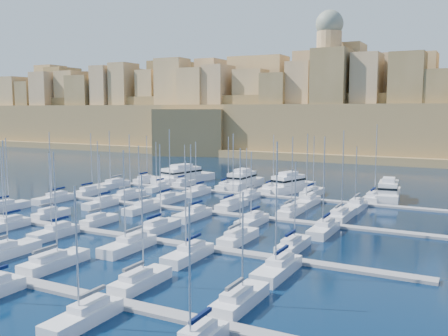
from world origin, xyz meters
The scene contains 50 objects.
ground centered at (0.00, 0.00, 0.00)m, with size 600.00×600.00×0.00m, color black.
pontoon_near centered at (0.00, -34.00, 0.20)m, with size 84.00×2.00×0.40m, color slate.
pontoon_mid_near centered at (0.00, -12.00, 0.20)m, with size 84.00×2.00×0.40m, color slate.
pontoon_mid_far centered at (0.00, 10.00, 0.20)m, with size 84.00×2.00×0.40m, color slate.
pontoon_far centered at (0.00, 32.00, 0.20)m, with size 84.00×2.00×0.40m, color slate.
sailboat_2 centered at (-11.03, -28.10, 0.77)m, with size 3.01×10.03×16.09m.
sailboat_3 centered at (-1.57, -28.30, 0.76)m, with size 2.89×9.64×14.95m.
sailboat_4 centered at (12.30, -28.78, 0.73)m, with size 2.60×8.66×13.02m.
sailboat_5 centered at (24.69, -28.66, 0.73)m, with size 2.67×8.92×12.00m.
sailboat_10 centered at (13.65, -39.21, 0.73)m, with size 2.59×8.65×13.40m.
sailboat_12 centered at (-37.47, -6.47, 0.75)m, with size 2.78×9.28×14.62m.
sailboat_13 centered at (-24.38, -7.35, 0.71)m, with size 2.25×7.50×11.44m.
sailboat_14 centered at (-12.87, -7.32, 0.72)m, with size 2.27×7.56×12.46m.
sailboat_15 centered at (-0.82, -6.54, 0.75)m, with size 2.75×9.15×14.58m.
sailboat_16 centered at (13.66, -6.53, 0.75)m, with size 2.75×9.17×14.48m.
sailboat_17 centered at (22.47, -6.83, 0.73)m, with size 2.57×8.57×12.82m.
sailboat_19 centered at (-24.30, -16.96, 0.74)m, with size 2.44×8.13×13.98m.
sailboat_20 centered at (-13.11, -17.18, 0.74)m, with size 2.57×8.58×13.56m.
sailboat_21 centered at (1.86, -17.82, 0.76)m, with size 2.97×9.89×14.63m.
sailboat_22 centered at (11.67, -17.53, 0.74)m, with size 2.79×9.29×13.60m.
sailboat_23 centered at (24.46, -17.82, 0.77)m, with size 2.97×9.88×16.47m.
sailboat_24 centered at (-35.45, 15.21, 0.75)m, with size 2.59×8.64×14.70m.
sailboat_25 centered at (-24.48, 15.48, 0.75)m, with size 2.76×9.19×14.67m.
sailboat_26 centered at (-13.87, 15.64, 0.76)m, with size 2.86×9.52×15.96m.
sailboat_27 centered at (1.33, 15.71, 0.76)m, with size 2.90×9.67×15.37m.
sailboat_28 centered at (13.95, 15.41, 0.75)m, with size 2.71×9.05×15.11m.
sailboat_29 centered at (23.30, 16.12, 0.78)m, with size 3.15×10.48×16.47m.
sailboat_30 centered at (-35.89, 4.32, 0.76)m, with size 2.88×9.59×15.44m.
sailboat_31 centered at (-23.22, 4.85, 0.74)m, with size 2.55×8.52×13.86m.
sailboat_32 centered at (-12.81, 4.68, 0.74)m, with size 2.66×8.87×13.35m.
sailboat_33 centered at (-0.88, 4.29, 0.75)m, with size 2.89×9.65×13.97m.
sailboat_34 centered at (10.90, 4.65, 0.73)m, with size 2.68×8.92×13.11m.
sailboat_35 centered at (23.65, 4.28, 0.77)m, with size 2.90×9.68×15.98m.
sailboat_36 centered at (-35.78, 37.24, 0.73)m, with size 2.61×8.71×13.10m.
sailboat_37 centered at (-23.35, 36.84, 0.71)m, with size 2.36×7.88×11.06m.
sailboat_38 centered at (-10.80, 37.28, 0.74)m, with size 2.63×8.78×13.43m.
sailboat_39 centered at (0.89, 38.24, 0.76)m, with size 3.22×10.73×14.11m.
sailboat_40 centered at (11.01, 37.91, 0.75)m, with size 3.02×10.06×14.06m.
sailboat_41 centered at (24.97, 37.90, 0.78)m, with size 3.02×10.05×16.97m.
sailboat_42 centered at (-37.97, 25.80, 0.77)m, with size 3.20×10.65×14.93m.
sailboat_43 centered at (-24.90, 27.25, 0.72)m, with size 2.31×7.71×12.34m.
sailboat_44 centered at (-13.24, 26.62, 0.73)m, with size 2.70×9.00×12.78m.
sailboat_45 centered at (-0.27, 26.65, 0.72)m, with size 2.68×8.92×11.81m.
sailboat_46 centered at (13.68, 26.21, 0.76)m, with size 2.95×9.82×15.23m.
sailboat_47 centered at (23.67, 26.32, 0.74)m, with size 2.88×9.61×12.98m.
motor_yacht_a centered at (-27.36, 42.77, 1.73)m, with size 10.03×20.08×5.25m.
motor_yacht_b centered at (-8.34, 41.09, 1.73)m, with size 4.89×15.85×5.25m.
motor_yacht_c centered at (4.34, 40.82, 1.73)m, with size 8.89×15.87×5.25m.
motor_yacht_d centered at (27.47, 40.88, 1.73)m, with size 6.35×15.78×5.25m.
fortified_city centered at (-0.19, 155.26, 14.74)m, with size 460.00×108.95×59.52m.
Camera 1 is at (45.79, -72.39, 19.87)m, focal length 40.00 mm.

